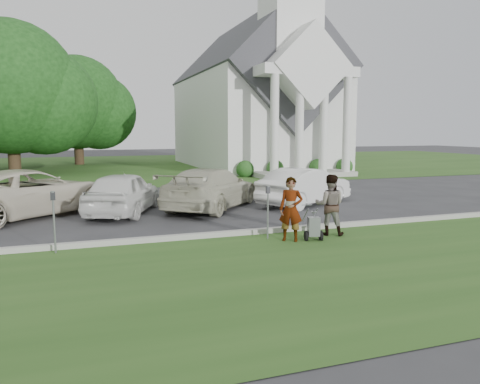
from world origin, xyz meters
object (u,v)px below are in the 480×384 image
church (255,90)px  parking_meter_far (54,215)px  car_a (28,193)px  car_d (305,186)px  tree_left (10,94)px  person_left (291,210)px  tree_back (77,107)px  car_b (123,193)px  striping_cart (314,227)px  car_c (211,188)px  parking_meter_near (268,206)px  person_right (330,205)px

church → parking_meter_far: size_ratio=16.56×
parking_meter_far → church: bearing=58.9°
car_a → car_d: bearing=-134.8°
tree_left → person_left: tree_left is taller
tree_back → car_d: bearing=-72.6°
person_left → parking_meter_far: size_ratio=1.13×
car_b → parking_meter_far: bearing=89.9°
striping_cart → parking_meter_far: (-6.23, 0.85, 0.56)m
car_c → car_d: (3.61, -0.37, -0.04)m
church → striping_cart: 25.55m
parking_meter_far → person_left: bearing=-7.2°
car_d → car_b: bearing=59.5°
parking_meter_far → car_b: size_ratio=0.34×
tree_back → parking_meter_far: tree_back is taller
person_left → parking_meter_far: person_left is taller
tree_left → person_left: (8.86, -22.49, -4.29)m
person_left → parking_meter_near: 0.63m
person_right → car_b: size_ratio=0.38×
car_b → car_d: car_b is taller
parking_meter_far → tree_back: bearing=88.5°
tree_left → tree_back: (4.00, 8.00, -0.38)m
parking_meter_near → car_d: (3.54, 4.79, -0.18)m
person_right → car_b: (-4.95, 5.21, -0.09)m
parking_meter_far → car_a: bearing=100.5°
person_right → parking_meter_far: (-6.95, 0.41, 0.09)m
church → person_right: bearing=-106.4°
striping_cart → parking_meter_near: size_ratio=0.68×
tree_back → car_a: bearing=-94.2°
person_left → car_b: bearing=156.9°
tree_left → car_c: tree_left is taller
person_right → car_d: 5.21m
tree_back → striping_cart: 31.42m
person_right → car_b: 7.19m
striping_cart → car_b: (-4.23, 5.66, 0.37)m
car_a → car_d: (9.73, -0.91, -0.08)m
church → parking_meter_far: 27.21m
tree_back → parking_meter_near: tree_back is taller
car_c → person_left: bearing=135.4°
car_a → car_d: car_a is taller
parking_meter_near → car_c: bearing=90.8°
tree_back → car_c: size_ratio=1.88×
tree_left → parking_meter_far: bearing=-81.6°
parking_meter_near → car_d: car_d is taller
car_b → church: bearing=-100.6°
tree_back → striping_cart: (5.44, -30.63, -4.37)m
striping_cart → car_b: car_b is taller
striping_cart → person_right: size_ratio=0.58×
parking_meter_far → car_a: 5.50m
church → parking_meter_far: bearing=-121.1°
person_left → striping_cart: bearing=20.0°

